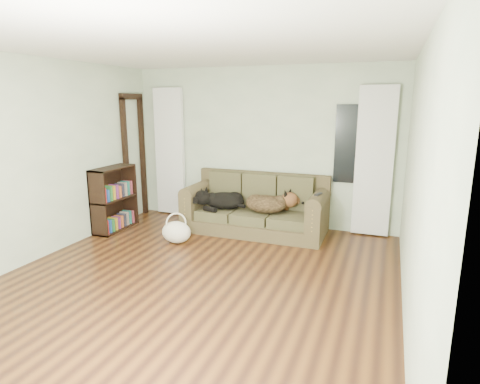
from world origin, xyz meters
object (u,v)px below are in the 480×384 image
(sofa, at_px, (255,204))
(bookshelf, at_px, (114,199))
(dog_shepherd, at_px, (269,203))
(tote_bag, at_px, (176,232))
(dog_black_lab, at_px, (222,201))

(sofa, xyz_separation_m, bookshelf, (-2.16, -0.69, 0.05))
(dog_shepherd, xyz_separation_m, tote_bag, (-1.15, -0.88, -0.33))
(bookshelf, bearing_deg, sofa, 9.93)
(dog_black_lab, distance_m, bookshelf, 1.74)
(sofa, bearing_deg, dog_black_lab, -170.78)
(sofa, bearing_deg, tote_bag, -134.96)
(dog_shepherd, xyz_separation_m, bookshelf, (-2.40, -0.65, 0.01))
(sofa, bearing_deg, dog_shepherd, -8.39)
(dog_black_lab, height_order, bookshelf, bookshelf)
(dog_black_lab, relative_size, bookshelf, 0.63)
(dog_shepherd, bearing_deg, bookshelf, 16.51)
(tote_bag, bearing_deg, sofa, 45.04)
(sofa, relative_size, bookshelf, 2.17)
(tote_bag, relative_size, bookshelf, 0.43)
(dog_shepherd, relative_size, bookshelf, 0.66)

